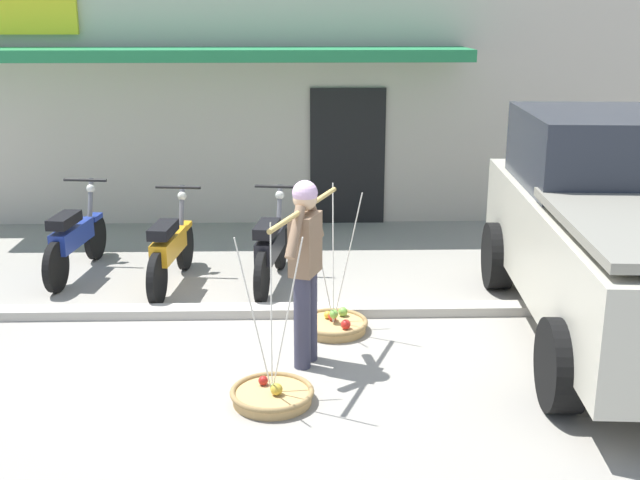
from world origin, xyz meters
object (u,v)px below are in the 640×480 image
parked_truck (625,233)px  fruit_basket_left_side (334,324)px  motorcycle_nearest_shop (75,239)px  fruit_vendor (305,261)px  motorcycle_second_in_row (170,249)px  fruit_basket_right_side (272,394)px  motorcycle_third_in_row (271,248)px

parked_truck → fruit_basket_left_side: bearing=177.4°
fruit_basket_left_side → parked_truck: (2.79, -0.12, 0.96)m
motorcycle_nearest_shop → fruit_basket_left_side: bearing=-30.9°
fruit_vendor → fruit_basket_left_side: fruit_vendor is taller
fruit_vendor → parked_truck: parked_truck is taller
motorcycle_second_in_row → fruit_basket_left_side: bearing=-37.0°
fruit_vendor → parked_truck: (3.08, 0.62, 0.05)m
fruit_basket_right_side → motorcycle_third_in_row: size_ratio=0.80×
motorcycle_third_in_row → fruit_basket_right_side: bearing=-88.1°
fruit_basket_left_side → fruit_basket_right_side: 1.59m
fruit_basket_left_side → fruit_basket_right_side: bearing=-110.9°
motorcycle_second_in_row → fruit_basket_right_side: bearing=-66.4°
fruit_basket_left_side → motorcycle_third_in_row: 1.58m
fruit_vendor → motorcycle_third_in_row: 2.22m
fruit_basket_right_side → fruit_vendor: bearing=69.2°
fruit_vendor → motorcycle_third_in_row: (-0.38, 2.13, -0.52)m
fruit_basket_left_side → fruit_basket_right_side: (-0.57, -1.49, -0.00)m
motorcycle_nearest_shop → parked_truck: size_ratio=0.38×
motorcycle_nearest_shop → motorcycle_second_in_row: (1.21, -0.44, 0.00)m
motorcycle_second_in_row → motorcycle_third_in_row: (1.15, 0.01, 0.00)m
fruit_vendor → motorcycle_second_in_row: fruit_vendor is taller
fruit_basket_right_side → motorcycle_second_in_row: bearing=113.6°
fruit_basket_left_side → fruit_basket_right_side: same height
fruit_basket_right_side → motorcycle_second_in_row: (-1.25, 2.86, 0.38)m
fruit_vendor → motorcycle_nearest_shop: (-2.74, 2.56, -0.52)m
fruit_vendor → motorcycle_third_in_row: bearing=100.1°
fruit_vendor → motorcycle_second_in_row: size_ratio=0.93×
fruit_basket_left_side → motorcycle_nearest_shop: size_ratio=0.80×
fruit_basket_left_side → motorcycle_second_in_row: bearing=143.0°
motorcycle_second_in_row → motorcycle_third_in_row: same height
fruit_vendor → motorcycle_third_in_row: fruit_vendor is taller
fruit_vendor → parked_truck: size_ratio=0.35×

